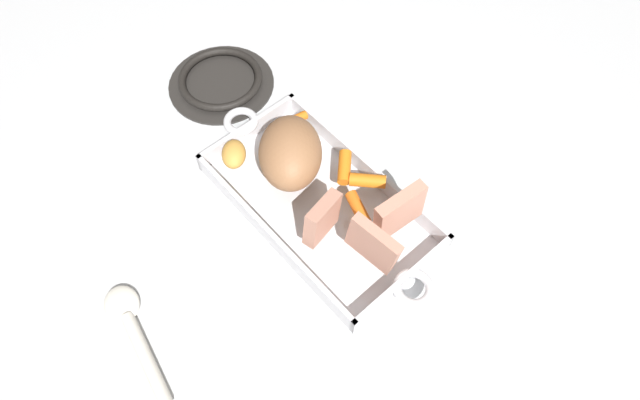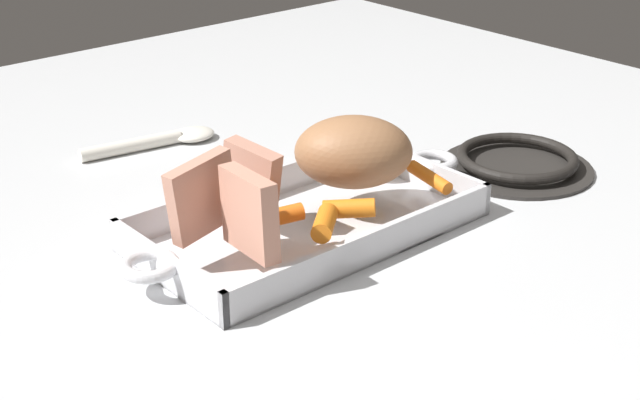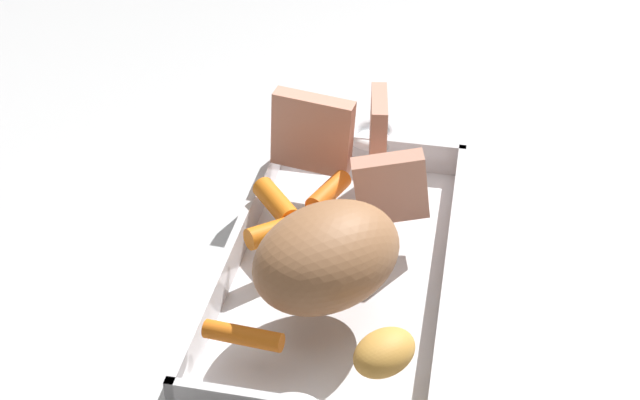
{
  "view_description": "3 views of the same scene",
  "coord_description": "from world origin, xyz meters",
  "px_view_note": "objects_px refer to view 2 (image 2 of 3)",
  "views": [
    {
      "loc": [
        -0.33,
        0.29,
        0.74
      ],
      "look_at": [
        -0.02,
        0.02,
        0.06
      ],
      "focal_mm": 30.17,
      "sensor_mm": 36.0,
      "label": 1
    },
    {
      "loc": [
        -0.59,
        -0.7,
        0.47
      ],
      "look_at": [
        -0.01,
        -0.03,
        0.05
      ],
      "focal_mm": 51.86,
      "sensor_mm": 36.0,
      "label": 2
    },
    {
      "loc": [
        0.59,
        0.1,
        0.53
      ],
      "look_at": [
        -0.02,
        -0.02,
        0.07
      ],
      "focal_mm": 47.91,
      "sensor_mm": 36.0,
      "label": 3
    }
  ],
  "objects_px": {
    "baby_carrot_center_right": "(325,223)",
    "stove_burner_rear": "(517,162)",
    "serving_spoon": "(162,140)",
    "baby_carrot_northeast": "(276,217)",
    "potato_golden_small": "(365,143)",
    "roasting_dish": "(308,223)",
    "baby_carrot_short": "(429,177)",
    "roast_slice_outer": "(202,196)",
    "roast_slice_thin": "(251,175)",
    "pork_roast": "(352,151)",
    "baby_carrot_long": "(349,209)",
    "roast_slice_thick": "(249,213)"
  },
  "relations": [
    {
      "from": "roast_slice_outer",
      "to": "serving_spoon",
      "type": "relative_size",
      "value": 0.4
    },
    {
      "from": "potato_golden_small",
      "to": "serving_spoon",
      "type": "relative_size",
      "value": 0.28
    },
    {
      "from": "potato_golden_small",
      "to": "serving_spoon",
      "type": "bearing_deg",
      "value": 114.09
    },
    {
      "from": "baby_carrot_northeast",
      "to": "pork_roast",
      "type": "bearing_deg",
      "value": 11.16
    },
    {
      "from": "roasting_dish",
      "to": "stove_burner_rear",
      "type": "distance_m",
      "value": 0.32
    },
    {
      "from": "stove_burner_rear",
      "to": "serving_spoon",
      "type": "bearing_deg",
      "value": 129.19
    },
    {
      "from": "roast_slice_outer",
      "to": "baby_carrot_short",
      "type": "distance_m",
      "value": 0.27
    },
    {
      "from": "pork_roast",
      "to": "roast_slice_thin",
      "type": "relative_size",
      "value": 2.02
    },
    {
      "from": "baby_carrot_short",
      "to": "baby_carrot_long",
      "type": "distance_m",
      "value": 0.13
    },
    {
      "from": "pork_roast",
      "to": "baby_carrot_northeast",
      "type": "xyz_separation_m",
      "value": [
        -0.13,
        -0.03,
        -0.03
      ]
    },
    {
      "from": "roast_slice_outer",
      "to": "serving_spoon",
      "type": "distance_m",
      "value": 0.35
    },
    {
      "from": "roast_slice_thick",
      "to": "baby_carrot_short",
      "type": "xyz_separation_m",
      "value": [
        0.25,
        -0.0,
        -0.03
      ]
    },
    {
      "from": "roast_slice_outer",
      "to": "pork_roast",
      "type": "bearing_deg",
      "value": -3.44
    },
    {
      "from": "baby_carrot_short",
      "to": "potato_golden_small",
      "type": "height_order",
      "value": "potato_golden_small"
    },
    {
      "from": "roast_slice_outer",
      "to": "baby_carrot_center_right",
      "type": "bearing_deg",
      "value": -41.81
    },
    {
      "from": "roast_slice_outer",
      "to": "baby_carrot_long",
      "type": "height_order",
      "value": "roast_slice_outer"
    },
    {
      "from": "pork_roast",
      "to": "baby_carrot_northeast",
      "type": "height_order",
      "value": "pork_roast"
    },
    {
      "from": "baby_carrot_center_right",
      "to": "stove_burner_rear",
      "type": "xyz_separation_m",
      "value": [
        0.35,
        0.03,
        -0.04
      ]
    },
    {
      "from": "baby_carrot_northeast",
      "to": "potato_golden_small",
      "type": "relative_size",
      "value": 1.08
    },
    {
      "from": "roasting_dish",
      "to": "baby_carrot_short",
      "type": "distance_m",
      "value": 0.15
    },
    {
      "from": "baby_carrot_center_right",
      "to": "baby_carrot_short",
      "type": "relative_size",
      "value": 0.87
    },
    {
      "from": "roast_slice_outer",
      "to": "potato_golden_small",
      "type": "distance_m",
      "value": 0.27
    },
    {
      "from": "baby_carrot_long",
      "to": "potato_golden_small",
      "type": "bearing_deg",
      "value": 41.42
    },
    {
      "from": "roast_slice_outer",
      "to": "baby_carrot_short",
      "type": "relative_size",
      "value": 1.21
    },
    {
      "from": "pork_roast",
      "to": "baby_carrot_short",
      "type": "xyz_separation_m",
      "value": [
        0.07,
        -0.06,
        -0.03
      ]
    },
    {
      "from": "roast_slice_thin",
      "to": "baby_carrot_long",
      "type": "distance_m",
      "value": 0.11
    },
    {
      "from": "roast_slice_thick",
      "to": "baby_carrot_center_right",
      "type": "relative_size",
      "value": 1.43
    },
    {
      "from": "roast_slice_thin",
      "to": "baby_carrot_northeast",
      "type": "bearing_deg",
      "value": -103.32
    },
    {
      "from": "roasting_dish",
      "to": "roast_slice_outer",
      "type": "bearing_deg",
      "value": 173.72
    },
    {
      "from": "roast_slice_thick",
      "to": "serving_spoon",
      "type": "distance_m",
      "value": 0.41
    },
    {
      "from": "serving_spoon",
      "to": "baby_carrot_short",
      "type": "bearing_deg",
      "value": -63.3
    },
    {
      "from": "roast_slice_thick",
      "to": "stove_burner_rear",
      "type": "relative_size",
      "value": 0.41
    },
    {
      "from": "roast_slice_outer",
      "to": "baby_carrot_short",
      "type": "xyz_separation_m",
      "value": [
        0.26,
        -0.07,
        -0.03
      ]
    },
    {
      "from": "roast_slice_outer",
      "to": "baby_carrot_long",
      "type": "xyz_separation_m",
      "value": [
        0.13,
        -0.07,
        -0.03
      ]
    },
    {
      "from": "baby_carrot_northeast",
      "to": "baby_carrot_short",
      "type": "relative_size",
      "value": 0.89
    },
    {
      "from": "stove_burner_rear",
      "to": "potato_golden_small",
      "type": "bearing_deg",
      "value": 151.71
    },
    {
      "from": "baby_carrot_long",
      "to": "roasting_dish",
      "type": "bearing_deg",
      "value": 96.16
    },
    {
      "from": "baby_carrot_long",
      "to": "pork_roast",
      "type": "bearing_deg",
      "value": 45.54
    },
    {
      "from": "baby_carrot_short",
      "to": "stove_burner_rear",
      "type": "distance_m",
      "value": 0.19
    },
    {
      "from": "serving_spoon",
      "to": "potato_golden_small",
      "type": "bearing_deg",
      "value": -56.34
    },
    {
      "from": "baby_carrot_center_right",
      "to": "stove_burner_rear",
      "type": "bearing_deg",
      "value": 4.87
    },
    {
      "from": "roast_slice_thick",
      "to": "serving_spoon",
      "type": "bearing_deg",
      "value": 70.67
    },
    {
      "from": "baby_carrot_northeast",
      "to": "serving_spoon",
      "type": "xyz_separation_m",
      "value": [
        0.08,
        0.35,
        -0.04
      ]
    },
    {
      "from": "pork_roast",
      "to": "stove_burner_rear",
      "type": "distance_m",
      "value": 0.26
    },
    {
      "from": "roasting_dish",
      "to": "roast_slice_thick",
      "type": "xyz_separation_m",
      "value": [
        -0.12,
        -0.05,
        0.07
      ]
    },
    {
      "from": "roast_slice_thin",
      "to": "serving_spoon",
      "type": "xyz_separation_m",
      "value": [
        0.07,
        0.29,
        -0.06
      ]
    },
    {
      "from": "roast_slice_thin",
      "to": "baby_carrot_northeast",
      "type": "height_order",
      "value": "roast_slice_thin"
    },
    {
      "from": "baby_carrot_long",
      "to": "stove_burner_rear",
      "type": "xyz_separation_m",
      "value": [
        0.31,
        0.02,
        -0.04
      ]
    },
    {
      "from": "pork_roast",
      "to": "baby_carrot_short",
      "type": "distance_m",
      "value": 0.09
    },
    {
      "from": "roasting_dish",
      "to": "baby_carrot_short",
      "type": "xyz_separation_m",
      "value": [
        0.14,
        -0.05,
        0.03
      ]
    }
  ]
}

